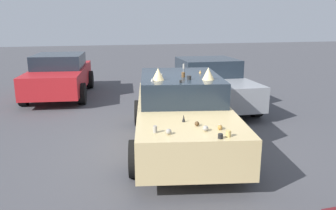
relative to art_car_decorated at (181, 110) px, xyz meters
name	(u,v)px	position (x,y,z in m)	size (l,w,h in m)	color
ground_plane	(182,145)	(-0.11, 0.02, -0.74)	(60.00, 60.00, 0.00)	#47474C
art_car_decorated	(181,110)	(0.00, 0.00, 0.00)	(4.91, 2.67, 1.69)	#D8BC7F
parked_sedan_behind_left	(60,75)	(5.54, 2.85, 0.00)	(4.43, 2.35, 1.45)	red
parked_sedan_behind_right	(209,84)	(2.82, -1.67, -0.01)	(3.99, 2.15, 1.47)	gray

